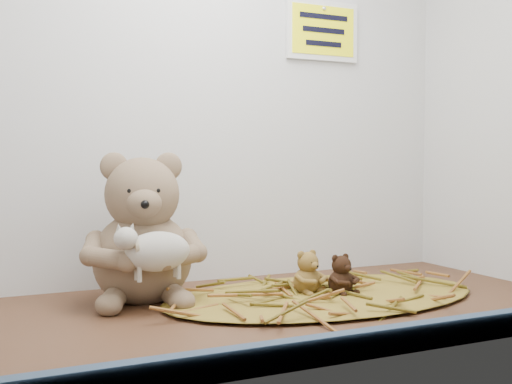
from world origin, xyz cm
name	(u,v)px	position (x,y,z in cm)	size (l,w,h in cm)	color
alcove_shell	(237,52)	(0.00, 9.00, 45.00)	(120.40, 60.20, 90.40)	#3E2415
front_rail	(352,345)	(0.00, -28.80, 1.80)	(119.28, 2.20, 3.60)	#344A64
straw_bed	(324,295)	(15.46, 3.98, 0.60)	(62.38, 36.22, 1.21)	brown
main_teddy	(142,227)	(-15.74, 15.82, 13.56)	(21.87, 23.09, 27.12)	#7C644C
toy_lamb	(158,252)	(-15.74, 6.10, 10.39)	(14.62, 8.92, 9.45)	beige
mini_teddy_tan	(307,270)	(12.67, 5.37, 5.24)	(6.50, 6.86, 8.06)	olive
mini_teddy_brown	(341,272)	(18.24, 2.60, 4.89)	(5.94, 6.27, 7.37)	black
wall_sign	(322,31)	(30.00, 29.40, 55.00)	(16.00, 1.20, 11.00)	#FFFC0D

